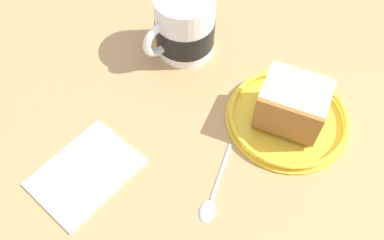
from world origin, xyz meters
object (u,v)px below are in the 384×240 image
Objects in this scene: cake_slice at (292,104)px; folded_napkin at (85,172)px; small_plate at (288,117)px; teaspoon at (212,197)px; tea_mug at (182,27)px.

cake_slice reaches higher than folded_napkin.
folded_napkin is at bearing -12.17° from small_plate.
small_plate is 1.84× the size of teaspoon.
cake_slice is 0.95× the size of tea_mug.
small_plate is 28.42cm from folded_napkin.
small_plate is at bearing 108.76° from tea_mug.
tea_mug is at bearing -110.06° from teaspoon.
cake_slice reaches higher than teaspoon.
tea_mug is at bearing -71.24° from small_plate.
cake_slice is 28.49cm from folded_napkin.
teaspoon is at bearing 18.14° from small_plate.
cake_slice is 1.19× the size of teaspoon.
small_plate is 1.55× the size of cake_slice.
cake_slice is at bearing -162.20° from teaspoon.
cake_slice is at bearing 38.02° from small_plate.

